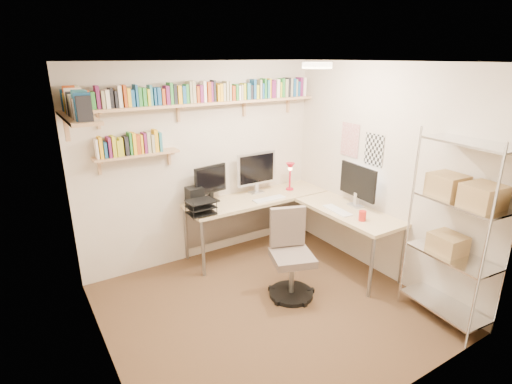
# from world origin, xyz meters

# --- Properties ---
(ground) EXTENTS (3.20, 3.20, 0.00)m
(ground) POSITION_xyz_m (0.00, 0.00, 0.00)
(ground) COLOR #3F291B
(ground) RESTS_ON ground
(room_shell) EXTENTS (3.24, 3.04, 2.52)m
(room_shell) POSITION_xyz_m (0.00, 0.00, 1.55)
(room_shell) COLOR #C3B29E
(room_shell) RESTS_ON ground
(wall_shelves) EXTENTS (3.12, 1.09, 0.80)m
(wall_shelves) POSITION_xyz_m (-0.40, 1.30, 2.02)
(wall_shelves) COLOR tan
(wall_shelves) RESTS_ON ground
(corner_desk) EXTENTS (2.07, 2.01, 1.34)m
(corner_desk) POSITION_xyz_m (0.70, 0.96, 0.77)
(corner_desk) COLOR #D1C388
(corner_desk) RESTS_ON ground
(office_chair) EXTENTS (0.55, 0.56, 0.98)m
(office_chair) POSITION_xyz_m (0.37, 0.10, 0.41)
(office_chair) COLOR black
(office_chair) RESTS_ON ground
(wire_rack) EXTENTS (0.48, 0.87, 1.93)m
(wire_rack) POSITION_xyz_m (1.42, -1.09, 1.13)
(wire_rack) COLOR silver
(wire_rack) RESTS_ON ground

